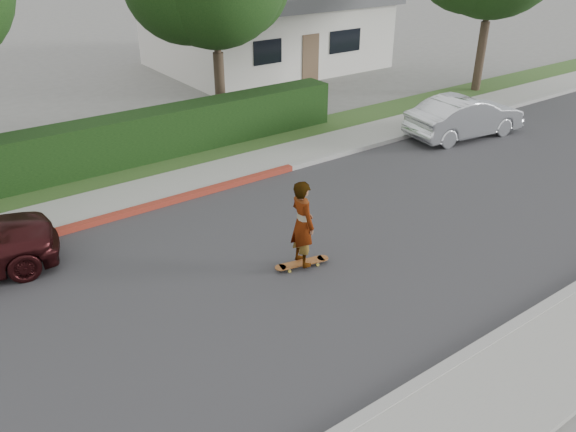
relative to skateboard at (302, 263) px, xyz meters
name	(u,v)px	position (x,y,z in m)	size (l,w,h in m)	color
ground	(359,236)	(1.87, 0.28, -0.10)	(120.00, 120.00, 0.00)	slate
road	(359,236)	(1.87, 0.28, -0.10)	(60.00, 8.00, 0.01)	#2D2D30
curb_near	(516,326)	(1.87, -3.82, -0.03)	(60.00, 0.20, 0.15)	#9E9E99
sidewalk_near	(563,354)	(1.87, -4.72, -0.04)	(60.00, 1.60, 0.12)	gray
curb_far	(262,176)	(1.87, 4.38, -0.03)	(60.00, 0.20, 0.15)	#9E9E99
curb_red_section	(85,225)	(-3.13, 4.38, -0.03)	(12.00, 0.21, 0.15)	maroon
sidewalk_far	(245,166)	(1.87, 5.28, -0.04)	(60.00, 1.60, 0.12)	gray
planting_strip	(218,151)	(1.87, 6.88, -0.05)	(60.00, 1.60, 0.10)	#2D4C1E
hedge	(116,144)	(-1.13, 7.48, 0.65)	(15.00, 1.00, 1.50)	black
house	(264,22)	(9.87, 16.28, 1.99)	(10.60, 8.60, 4.30)	beige
skateboard	(302,263)	(0.00, 0.00, 0.00)	(1.22, 0.50, 0.11)	gold
skateboarder	(302,223)	(0.00, 0.00, 0.94)	(0.67, 0.44, 1.84)	white
car_silver	(465,117)	(9.33, 3.38, 0.58)	(1.45, 4.15, 1.37)	silver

